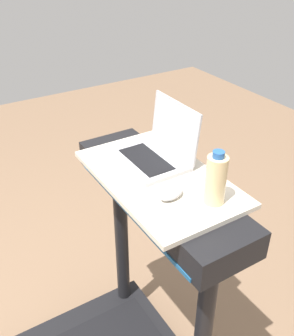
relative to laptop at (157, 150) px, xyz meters
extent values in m
cylinder|color=black|center=(-0.24, -0.06, -0.62)|extent=(0.07, 0.07, 0.88)
cylinder|color=black|center=(0.44, -0.06, -0.62)|extent=(0.07, 0.07, 0.88)
cube|color=black|center=(0.10, -0.06, -0.12)|extent=(0.90, 0.28, 0.11)
cube|color=#0C3F19|center=(0.10, -0.20, -0.12)|extent=(0.24, 0.01, 0.06)
cube|color=#1E598C|center=(0.10, -0.20, -0.17)|extent=(0.81, 0.00, 0.02)
cube|color=beige|center=(0.10, -0.06, -0.06)|extent=(0.68, 0.41, 0.02)
cube|color=#B7B7BC|center=(0.00, -0.04, -0.04)|extent=(0.30, 0.22, 0.02)
cube|color=black|center=(0.00, -0.05, -0.03)|extent=(0.25, 0.12, 0.00)
cube|color=#B7B7BC|center=(0.00, 0.08, 0.08)|extent=(0.30, 0.03, 0.22)
cube|color=white|center=(0.00, 0.08, 0.08)|extent=(0.26, 0.02, 0.19)
ellipsoid|color=#B2B2B7|center=(0.25, -0.10, -0.03)|extent=(0.08, 0.11, 0.03)
cylinder|color=beige|center=(0.34, 0.01, 0.04)|extent=(0.07, 0.07, 0.18)
cylinder|color=#2659A5|center=(0.34, 0.01, 0.14)|extent=(0.04, 0.04, 0.02)
camera|label=1|loc=(1.15, -0.76, 0.77)|focal=41.80mm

